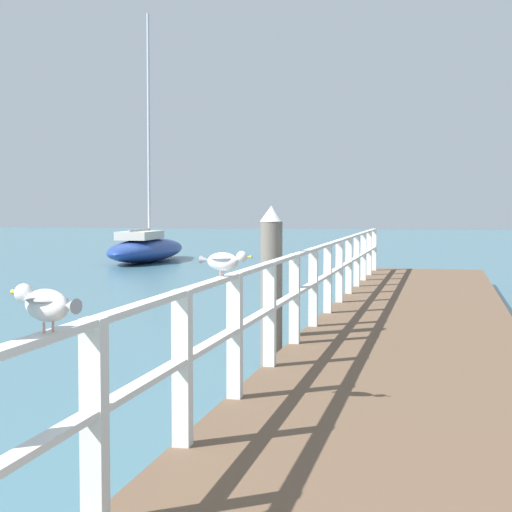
# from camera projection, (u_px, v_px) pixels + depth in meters

# --- Properties ---
(pier_deck) EXTENTS (2.87, 23.51, 0.41)m
(pier_deck) POSITION_uv_depth(u_px,v_px,m) (412.00, 344.00, 11.94)
(pier_deck) COLOR brown
(pier_deck) RESTS_ON ground_plane
(pier_railing) EXTENTS (0.12, 22.03, 1.09)m
(pier_railing) POSITION_uv_depth(u_px,v_px,m) (313.00, 278.00, 12.18)
(pier_railing) COLOR silver
(pier_railing) RESTS_ON pier_deck
(dock_piling_far) EXTENTS (0.29, 0.29, 2.09)m
(dock_piling_far) POSITION_uv_depth(u_px,v_px,m) (271.00, 287.00, 11.19)
(dock_piling_far) COLOR #6B6056
(dock_piling_far) RESTS_ON ground_plane
(seagull_foreground) EXTENTS (0.44, 0.26, 0.21)m
(seagull_foreground) POSITION_uv_depth(u_px,v_px,m) (46.00, 303.00, 3.99)
(seagull_foreground) COLOR white
(seagull_foreground) RESTS_ON pier_railing
(seagull_background) EXTENTS (0.47, 0.23, 0.21)m
(seagull_background) POSITION_uv_depth(u_px,v_px,m) (224.00, 260.00, 7.15)
(seagull_background) COLOR white
(seagull_background) RESTS_ON pier_railing
(boat_1) EXTENTS (2.25, 6.94, 9.34)m
(boat_1) POSITION_uv_depth(u_px,v_px,m) (146.00, 248.00, 33.07)
(boat_1) COLOR navy
(boat_1) RESTS_ON ground_plane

